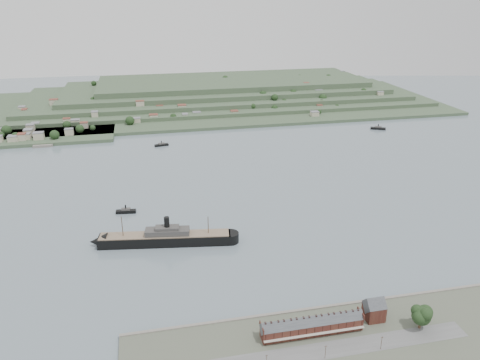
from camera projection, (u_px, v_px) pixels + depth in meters
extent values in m
plane|color=slate|center=(254.00, 203.00, 403.13)|extent=(1400.00, 1400.00, 0.00)
cube|color=#4C5142|center=(344.00, 358.00, 232.63)|extent=(220.00, 80.00, 2.00)
cube|color=gray|center=(316.00, 309.00, 267.81)|extent=(220.00, 2.00, 2.60)
cube|color=#595959|center=(340.00, 348.00, 237.66)|extent=(140.00, 12.00, 0.10)
cube|color=#441E18|center=(312.00, 327.00, 247.07)|extent=(55.00, 8.00, 7.00)
cube|color=#383B40|center=(312.00, 322.00, 245.75)|extent=(55.60, 8.15, 8.15)
cube|color=#B7B0A2|center=(315.00, 334.00, 242.92)|extent=(55.00, 1.60, 0.25)
cube|color=#441E18|center=(262.00, 328.00, 240.01)|extent=(0.50, 8.40, 3.00)
cube|color=#441E18|center=(361.00, 313.00, 250.74)|extent=(0.50, 8.40, 3.00)
cube|color=black|center=(272.00, 324.00, 240.55)|extent=(0.90, 1.40, 3.20)
cube|color=black|center=(282.00, 323.00, 241.62)|extent=(0.90, 1.40, 3.20)
cube|color=black|center=(308.00, 319.00, 244.31)|extent=(0.90, 1.40, 3.20)
cube|color=black|center=(317.00, 318.00, 245.38)|extent=(0.90, 1.40, 3.20)
cube|color=black|center=(342.00, 314.00, 248.06)|extent=(0.90, 1.40, 3.20)
cube|color=black|center=(352.00, 313.00, 249.14)|extent=(0.90, 1.40, 3.20)
cube|color=#441E18|center=(374.00, 312.00, 257.63)|extent=(10.00, 10.00, 9.00)
cube|color=#383B40|center=(375.00, 305.00, 255.93)|extent=(10.40, 10.18, 10.18)
cube|color=#334830|center=(199.00, 106.00, 728.15)|extent=(760.00, 260.00, 4.00)
cube|color=#334830|center=(210.00, 100.00, 752.98)|extent=(680.00, 220.00, 5.00)
cube|color=#334830|center=(217.00, 94.00, 767.40)|extent=(600.00, 200.00, 6.00)
cube|color=#334830|center=(224.00, 88.00, 781.44)|extent=(520.00, 180.00, 7.00)
cube|color=#334830|center=(231.00, 81.00, 795.10)|extent=(440.00, 160.00, 8.00)
cube|color=#334830|center=(53.00, 134.00, 589.59)|extent=(150.00, 90.00, 4.00)
cube|color=gray|center=(44.00, 145.00, 550.83)|extent=(22.00, 14.00, 2.80)
cube|color=black|center=(165.00, 239.00, 337.72)|extent=(95.34, 26.16, 7.35)
cone|color=black|center=(99.00, 242.00, 334.79)|extent=(14.29, 14.29, 12.60)
cylinder|color=black|center=(230.00, 237.00, 340.64)|extent=(12.60, 12.60, 7.35)
cube|color=#7C6852|center=(165.00, 235.00, 336.21)|extent=(93.11, 24.82, 0.63)
cube|color=#3F3C3A|center=(167.00, 232.00, 335.47)|extent=(32.54, 13.92, 4.20)
cube|color=#3F3C3A|center=(167.00, 228.00, 334.39)|extent=(17.69, 9.71, 2.63)
cylinder|color=black|center=(167.00, 223.00, 332.88)|extent=(3.78, 3.78, 9.45)
cylinder|color=#493421|center=(122.00, 227.00, 331.73)|extent=(0.53, 0.53, 16.80)
cylinder|color=#493421|center=(208.00, 226.00, 335.90)|extent=(0.53, 0.53, 14.70)
cube|color=black|center=(126.00, 212.00, 385.53)|extent=(16.48, 5.94, 2.58)
cube|color=#3F3C3A|center=(126.00, 209.00, 384.80)|extent=(7.57, 4.17, 1.93)
cylinder|color=black|center=(126.00, 207.00, 383.99)|extent=(1.07, 1.07, 3.76)
cube|color=black|center=(162.00, 145.00, 550.94)|extent=(16.77, 7.50, 2.16)
cube|color=#3F3C3A|center=(161.00, 144.00, 550.33)|extent=(7.85, 4.92, 1.62)
cylinder|color=black|center=(161.00, 142.00, 549.65)|extent=(0.90, 0.90, 3.15)
cube|color=black|center=(378.00, 128.00, 615.63)|extent=(19.72, 12.92, 2.57)
cube|color=#3F3C3A|center=(378.00, 127.00, 614.90)|extent=(9.66, 7.52, 1.93)
cylinder|color=black|center=(378.00, 125.00, 614.10)|extent=(1.07, 1.07, 3.74)
cylinder|color=#493421|center=(420.00, 324.00, 250.85)|extent=(1.37, 1.37, 5.70)
sphere|color=black|center=(421.00, 316.00, 248.92)|extent=(10.25, 10.25, 10.25)
sphere|color=black|center=(425.00, 312.00, 250.07)|extent=(7.97, 7.97, 7.97)
sphere|color=black|center=(419.00, 318.00, 246.71)|extent=(7.29, 7.29, 7.29)
sphere|color=black|center=(426.00, 314.00, 245.68)|extent=(6.83, 6.83, 6.83)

